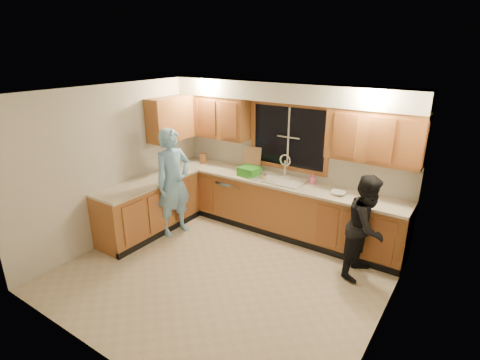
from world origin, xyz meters
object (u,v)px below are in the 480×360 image
object	(u,v)px
woman	(367,227)
soap_bottle	(312,178)
sink	(279,183)
dish_crate	(249,171)
knife_block	(203,158)
dishwasher	(237,198)
stove	(123,219)
man	(173,182)
bowl	(338,193)

from	to	relation	value
woman	soap_bottle	distance (m)	1.32
sink	dish_crate	size ratio (longest dim) A/B	2.63
knife_block	soap_bottle	distance (m)	2.17
knife_block	soap_bottle	world-z (taller)	knife_block
dishwasher	stove	xyz separation A→B (m)	(-0.95, -1.81, 0.04)
sink	knife_block	world-z (taller)	sink
dishwasher	knife_block	world-z (taller)	knife_block
man	knife_block	distance (m)	1.10
woman	dish_crate	xyz separation A→B (m)	(-2.16, 0.43, 0.27)
dishwasher	dish_crate	size ratio (longest dim) A/B	2.51
knife_block	soap_bottle	bearing A→B (deg)	-32.04
dishwasher	dish_crate	bearing A→B (deg)	-11.24
knife_block	dishwasher	bearing A→B (deg)	-38.72
man	sink	bearing A→B (deg)	-41.46
sink	dish_crate	world-z (taller)	sink
dish_crate	knife_block	bearing A→B (deg)	174.54
stove	knife_block	distance (m)	1.95
man	woman	size ratio (longest dim) A/B	1.24
stove	man	distance (m)	0.99
bowl	sink	bearing A→B (deg)	176.08
sink	stove	distance (m)	2.60
man	dish_crate	bearing A→B (deg)	-30.03
dish_crate	bowl	world-z (taller)	dish_crate
dishwasher	soap_bottle	distance (m)	1.51
woman	sink	bearing A→B (deg)	80.02
dish_crate	soap_bottle	bearing A→B (deg)	12.67
dishwasher	soap_bottle	size ratio (longest dim) A/B	4.76
bowl	knife_block	bearing A→B (deg)	177.84
soap_bottle	bowl	size ratio (longest dim) A/B	0.80
stove	dish_crate	world-z (taller)	dish_crate
sink	dish_crate	xyz separation A→B (m)	(-0.54, -0.08, 0.13)
man	soap_bottle	distance (m)	2.28
dish_crate	soap_bottle	size ratio (longest dim) A/B	1.90
dishwasher	bowl	xyz separation A→B (m)	(1.90, -0.06, 0.54)
stove	knife_block	xyz separation A→B (m)	(0.15, 1.85, 0.57)
woman	dishwasher	bearing A→B (deg)	86.08
stove	soap_bottle	size ratio (longest dim) A/B	5.22
man	dish_crate	size ratio (longest dim) A/B	5.54
dish_crate	bowl	xyz separation A→B (m)	(1.59, 0.00, -0.05)
dish_crate	stove	bearing A→B (deg)	-125.78
sink	dishwasher	bearing A→B (deg)	-179.01
man	soap_bottle	size ratio (longest dim) A/B	10.51
bowl	stove	bearing A→B (deg)	-148.37
man	woman	bearing A→B (deg)	-67.70
soap_bottle	dishwasher	bearing A→B (deg)	-172.65
stove	soap_bottle	xyz separation A→B (m)	(2.32, 1.99, 0.56)
man	bowl	bearing A→B (deg)	-56.27
woman	soap_bottle	bearing A→B (deg)	66.10
dishwasher	soap_bottle	xyz separation A→B (m)	(1.37, 0.18, 0.60)
stove	dish_crate	bearing A→B (deg)	54.22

